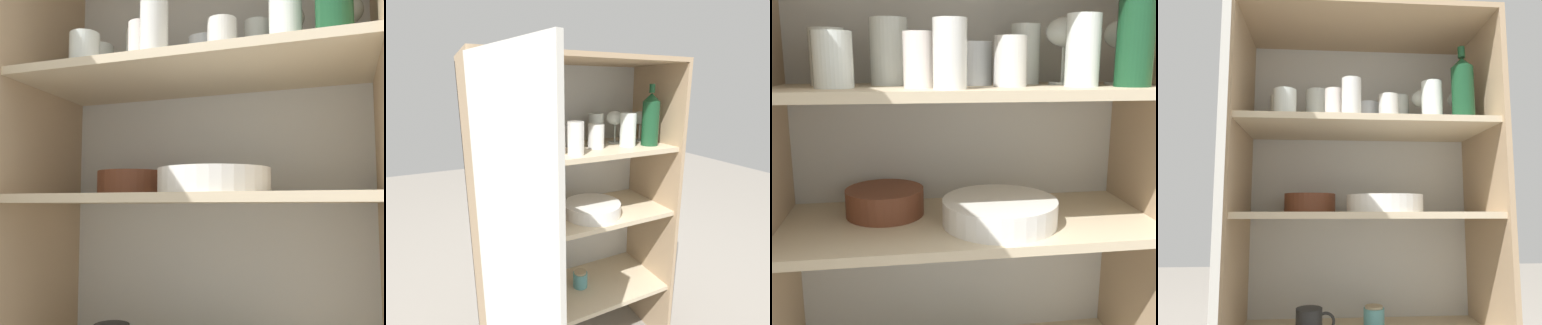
# 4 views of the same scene
# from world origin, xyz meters

# --- Properties ---
(cupboard_back_panel) EXTENTS (0.85, 0.02, 1.35)m
(cupboard_back_panel) POSITION_xyz_m (0.00, 0.35, 0.67)
(cupboard_back_panel) COLOR silver
(cupboard_back_panel) RESTS_ON ground_plane
(cupboard_side_left) EXTENTS (0.02, 0.38, 1.35)m
(cupboard_side_left) POSITION_xyz_m (-0.41, 0.17, 0.67)
(cupboard_side_left) COLOR tan
(cupboard_side_left) RESTS_ON ground_plane
(cupboard_side_right) EXTENTS (0.02, 0.38, 1.35)m
(cupboard_side_right) POSITION_xyz_m (0.41, 0.17, 0.67)
(cupboard_side_right) COLOR tan
(cupboard_side_right) RESTS_ON ground_plane
(cupboard_top_panel) EXTENTS (0.85, 0.38, 0.02)m
(cupboard_top_panel) POSITION_xyz_m (0.00, 0.17, 1.36)
(cupboard_top_panel) COLOR tan
(cupboard_top_panel) RESTS_ON cupboard_side_left
(shelf_board_middle) EXTENTS (0.81, 0.34, 0.02)m
(shelf_board_middle) POSITION_xyz_m (0.00, 0.17, 0.70)
(shelf_board_middle) COLOR beige
(shelf_board_upper) EXTENTS (0.81, 0.34, 0.02)m
(shelf_board_upper) POSITION_xyz_m (0.00, 0.17, 1.00)
(shelf_board_upper) COLOR beige
(cupboard_door) EXTENTS (0.12, 0.41, 1.35)m
(cupboard_door) POSITION_xyz_m (-0.37, -0.22, 0.67)
(cupboard_door) COLOR silver
(cupboard_door) RESTS_ON ground_plane
(tumbler_glass_0) EXTENTS (0.07, 0.07, 0.13)m
(tumbler_glass_0) POSITION_xyz_m (0.14, 0.25, 1.07)
(tumbler_glass_0) COLOR white
(tumbler_glass_0) RESTS_ON shelf_board_upper
(tumbler_glass_1) EXTENTS (0.06, 0.06, 0.13)m
(tumbler_glass_1) POSITION_xyz_m (-0.05, 0.06, 1.07)
(tumbler_glass_1) COLOR white
(tumbler_glass_1) RESTS_ON shelf_board_upper
(tumbler_glass_2) EXTENTS (0.07, 0.07, 0.14)m
(tumbler_glass_2) POSITION_xyz_m (0.22, 0.12, 1.08)
(tumbler_glass_2) COLOR white
(tumbler_glass_2) RESTS_ON shelf_board_upper
(tumbler_glass_3) EXTENTS (0.08, 0.08, 0.12)m
(tumbler_glass_3) POSITION_xyz_m (-0.29, 0.24, 1.07)
(tumbler_glass_3) COLOR white
(tumbler_glass_3) RESTS_ON shelf_board_upper
(tumbler_glass_4) EXTENTS (0.08, 0.08, 0.10)m
(tumbler_glass_4) POSITION_xyz_m (-0.27, 0.12, 1.06)
(tumbler_glass_4) COLOR white
(tumbler_glass_4) RESTS_ON shelf_board_upper
(tumbler_glass_5) EXTENTS (0.06, 0.06, 0.10)m
(tumbler_glass_5) POSITION_xyz_m (-0.11, 0.11, 1.06)
(tumbler_glass_5) COLOR silver
(tumbler_glass_5) RESTS_ON shelf_board_upper
(tumbler_glass_6) EXTENTS (0.08, 0.08, 0.09)m
(tumbler_glass_6) POSITION_xyz_m (0.02, 0.21, 1.05)
(tumbler_glass_6) COLOR white
(tumbler_glass_6) RESTS_ON shelf_board_upper
(tumbler_glass_7) EXTENTS (0.08, 0.08, 0.14)m
(tumbler_glass_7) POSITION_xyz_m (-0.16, 0.23, 1.08)
(tumbler_glass_7) COLOR white
(tumbler_glass_7) RESTS_ON shelf_board_upper
(tumbler_glass_8) EXTENTS (0.07, 0.07, 0.10)m
(tumbler_glass_8) POSITION_xyz_m (0.08, 0.14, 1.06)
(tumbler_glass_8) COLOR white
(tumbler_glass_8) RESTS_ON shelf_board_upper
(wine_glass_0) EXTENTS (0.08, 0.08, 0.15)m
(wine_glass_0) POSITION_xyz_m (0.22, 0.21, 1.11)
(wine_glass_0) COLOR white
(wine_glass_0) RESTS_ON shelf_board_upper
(wine_glass_1) EXTENTS (0.08, 0.08, 0.14)m
(wine_glass_1) POSITION_xyz_m (0.34, 0.20, 1.11)
(wine_glass_1) COLOR white
(wine_glass_1) RESTS_ON shelf_board_upper
(wine_bottle) EXTENTS (0.07, 0.07, 0.26)m
(wine_bottle) POSITION_xyz_m (0.32, 0.10, 1.12)
(wine_bottle) COLOR #194728
(wine_bottle) RESTS_ON shelf_board_upper
(plate_stack_white) EXTENTS (0.25, 0.25, 0.05)m
(plate_stack_white) POSITION_xyz_m (0.06, 0.13, 0.74)
(plate_stack_white) COLOR white
(plate_stack_white) RESTS_ON shelf_board_middle
(mixing_bowl_large) EXTENTS (0.18, 0.18, 0.06)m
(mixing_bowl_large) POSITION_xyz_m (-0.18, 0.23, 0.75)
(mixing_bowl_large) COLOR brown
(mixing_bowl_large) RESTS_ON shelf_board_middle
(coffee_mug_primary) EXTENTS (0.12, 0.08, 0.09)m
(coffee_mug_primary) POSITION_xyz_m (-0.18, 0.12, 0.38)
(coffee_mug_primary) COLOR black
(coffee_mug_primary) RESTS_ON shelf_board_lower
(storage_jar) EXTENTS (0.07, 0.07, 0.08)m
(storage_jar) POSITION_xyz_m (0.03, 0.19, 0.37)
(storage_jar) COLOR #5BA3A8
(storage_jar) RESTS_ON shelf_board_lower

